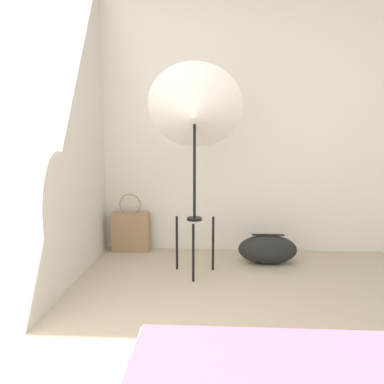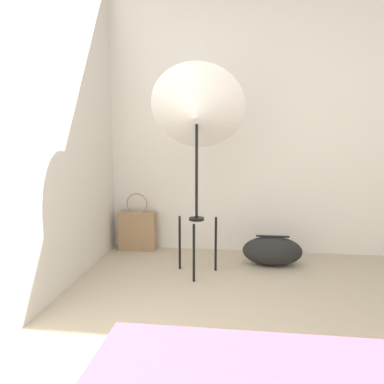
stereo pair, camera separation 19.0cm
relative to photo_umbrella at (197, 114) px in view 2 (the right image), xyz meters
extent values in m
cube|color=silver|center=(0.32, 0.70, 0.01)|extent=(8.00, 0.05, 2.60)
cube|color=silver|center=(-0.95, -0.78, 0.01)|extent=(0.05, 8.00, 2.60)
cube|color=#D6668E|center=(0.66, -1.92, -0.86)|extent=(1.52, 0.45, 0.04)
cylinder|color=black|center=(0.00, -0.18, -1.06)|extent=(0.02, 0.02, 0.46)
cylinder|color=black|center=(-0.15, 0.09, -1.06)|extent=(0.02, 0.02, 0.46)
cylinder|color=black|center=(0.15, 0.09, -1.06)|extent=(0.02, 0.02, 0.46)
cylinder|color=black|center=(0.00, 0.00, -0.83)|extent=(0.12, 0.12, 0.02)
cylinder|color=black|center=(0.00, 0.00, -0.41)|extent=(0.02, 0.02, 0.84)
cone|color=white|center=(0.00, 0.00, 0.01)|extent=(0.75, 0.55, 0.73)
cube|color=#9E7A56|center=(-0.65, 0.57, -1.10)|extent=(0.37, 0.12, 0.38)
torus|color=#9E7A56|center=(-0.65, 0.57, -0.83)|extent=(0.21, 0.01, 0.21)
ellipsoid|color=black|center=(0.64, 0.28, -1.16)|extent=(0.52, 0.26, 0.26)
cube|color=black|center=(0.64, 0.28, -1.03)|extent=(0.28, 0.04, 0.01)
camera|label=1|loc=(0.15, -2.95, -0.16)|focal=35.00mm
camera|label=2|loc=(0.33, -2.94, -0.16)|focal=35.00mm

